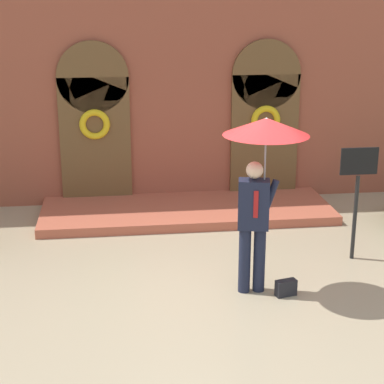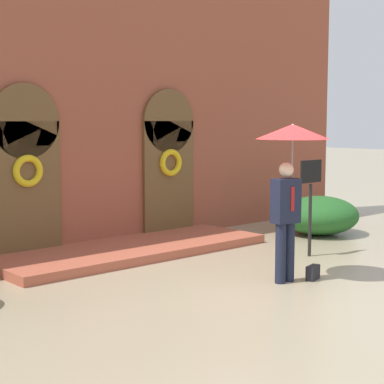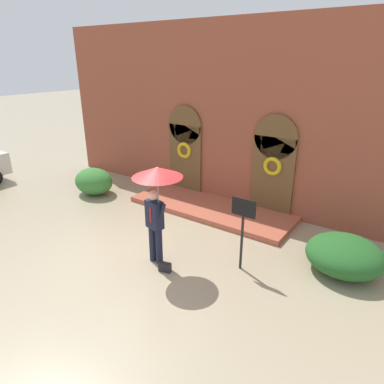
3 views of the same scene
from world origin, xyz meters
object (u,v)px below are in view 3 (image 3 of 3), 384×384
object	(u,v)px
person_with_umbrella	(157,187)
handbag	(165,267)
shrub_right	(344,255)
sign_post	(243,223)
shrub_left	(94,181)

from	to	relation	value
person_with_umbrella	handbag	world-z (taller)	person_with_umbrella
handbag	shrub_right	size ratio (longest dim) A/B	0.17
person_with_umbrella	shrub_right	size ratio (longest dim) A/B	1.40
sign_post	shrub_right	distance (m)	2.42
handbag	sign_post	size ratio (longest dim) A/B	0.16
handbag	sign_post	xyz separation A→B (m)	(1.33, 1.10, 1.05)
shrub_right	handbag	bearing A→B (deg)	-144.44
handbag	shrub_right	distance (m)	4.02
handbag	shrub_left	distance (m)	5.55
handbag	shrub_right	world-z (taller)	shrub_right
sign_post	shrub_left	size ratio (longest dim) A/B	1.20
person_with_umbrella	shrub_right	bearing A→B (deg)	30.71
handbag	person_with_umbrella	bearing A→B (deg)	134.51
handbag	shrub_left	xyz separation A→B (m)	(-5.06, 2.25, 0.35)
sign_post	shrub_right	bearing A→B (deg)	32.57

